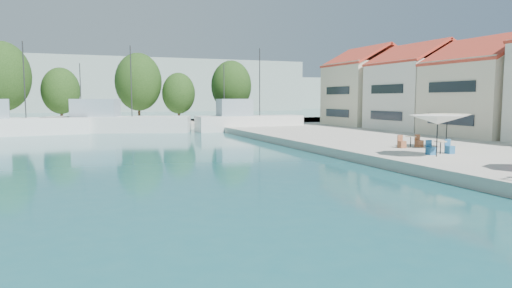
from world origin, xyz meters
name	(u,v)px	position (x,y,z in m)	size (l,w,h in m)	color
quay_right	(500,143)	(22.00, 30.00, 0.30)	(32.00, 92.00, 0.60)	#AFAC9E
quay_far	(91,126)	(-8.00, 67.00, 0.30)	(90.00, 16.00, 0.60)	#AFAC9E
hill_west	(6,85)	(-30.00, 160.00, 8.00)	(180.00, 40.00, 16.00)	#95A398
hill_east	(212,93)	(40.00, 180.00, 6.00)	(140.00, 40.00, 12.00)	#95A398
building_04	(490,85)	(24.00, 33.00, 5.02)	(9.00, 8.80, 9.20)	beige
building_05	(418,85)	(24.00, 42.00, 5.26)	(8.40, 8.80, 9.70)	silver
building_06	(368,85)	(24.00, 51.00, 5.50)	(9.00, 8.80, 10.20)	beige
trawler_02	(6,125)	(-16.52, 56.54, 1.07)	(15.39, 5.56, 10.20)	white
trawler_03	(114,123)	(-5.70, 57.64, 1.07)	(16.74, 8.96, 10.20)	silver
trawler_04	(247,122)	(9.33, 54.41, 1.07)	(12.78, 3.34, 10.20)	silver
tree_04	(1,76)	(-18.38, 68.48, 6.62)	(7.05, 7.05, 10.44)	#3F2B19
tree_05	(61,91)	(-11.66, 70.64, 4.89)	(5.02, 5.02, 7.44)	#3F2B19
tree_06	(138,82)	(-1.40, 70.19, 6.21)	(6.56, 6.56, 9.71)	#3F2B19
tree_07	(179,93)	(3.91, 68.07, 4.59)	(4.68, 4.68, 6.92)	#3F2B19
tree_08	(231,86)	(11.91, 68.37, 5.73)	(6.01, 6.01, 8.90)	#3F2B19
umbrella_white	(438,120)	(9.09, 22.97, 2.66)	(3.11, 3.11, 2.31)	black
umbrella_cream	(447,118)	(12.81, 26.15, 2.58)	(2.99, 2.99, 2.23)	black
cafe_table_02	(440,149)	(10.18, 23.84, 0.89)	(1.82, 0.70, 0.76)	black
cafe_table_03	(411,143)	(11.01, 27.41, 0.89)	(1.82, 0.70, 0.76)	black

